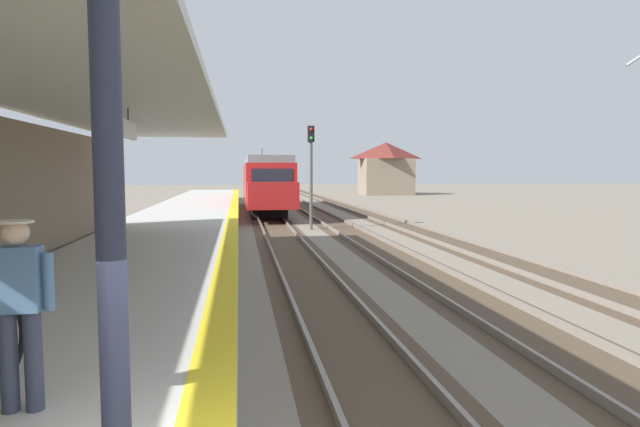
# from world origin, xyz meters

# --- Properties ---
(station_platform) EXTENTS (5.00, 80.00, 0.91)m
(station_platform) POSITION_xyz_m (-2.50, 16.00, 0.45)
(station_platform) COLOR #B7B5AD
(station_platform) RESTS_ON ground
(track_pair_nearest_platform) EXTENTS (2.34, 120.00, 0.16)m
(track_pair_nearest_platform) POSITION_xyz_m (1.90, 20.00, 0.05)
(track_pair_nearest_platform) COLOR #4C3D2D
(track_pair_nearest_platform) RESTS_ON ground
(track_pair_middle) EXTENTS (2.34, 120.00, 0.16)m
(track_pair_middle) POSITION_xyz_m (5.30, 20.00, 0.05)
(track_pair_middle) COLOR #4C3D2D
(track_pair_middle) RESTS_ON ground
(track_pair_far_side) EXTENTS (2.34, 120.00, 0.16)m
(track_pair_far_side) POSITION_xyz_m (8.70, 20.00, 0.05)
(track_pair_far_side) COLOR #4C3D2D
(track_pair_far_side) RESTS_ON ground
(approaching_train) EXTENTS (2.93, 19.60, 4.76)m
(approaching_train) POSITION_xyz_m (1.90, 36.09, 2.18)
(approaching_train) COLOR maroon
(approaching_train) RESTS_ON ground
(commuter_person) EXTENTS (0.59, 0.30, 1.67)m
(commuter_person) POSITION_xyz_m (-1.83, 1.87, 1.84)
(commuter_person) COLOR #33384C
(commuter_person) RESTS_ON station_platform
(rail_signal_post) EXTENTS (0.32, 0.34, 5.20)m
(rail_signal_post) POSITION_xyz_m (3.63, 23.76, 3.19)
(rail_signal_post) COLOR #4C4C4C
(rail_signal_post) RESTS_ON ground
(distant_trackside_house) EXTENTS (6.60, 5.28, 6.40)m
(distant_trackside_house) POSITION_xyz_m (17.91, 61.02, 3.34)
(distant_trackside_house) COLOR #7F705B
(distant_trackside_house) RESTS_ON ground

